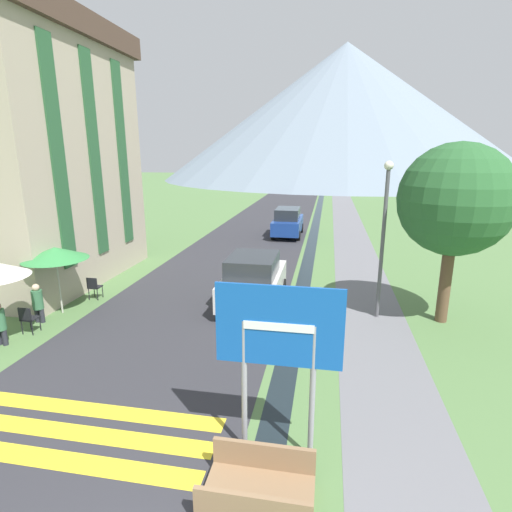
{
  "coord_description": "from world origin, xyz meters",
  "views": [
    {
      "loc": [
        2.06,
        -2.5,
        5.24
      ],
      "look_at": [
        -0.21,
        10.0,
        1.93
      ],
      "focal_mm": 28.0,
      "sensor_mm": 36.0,
      "label": 1
    }
  ],
  "objects_px": {
    "person_seated_near": "(38,301)",
    "streetlamp": "(384,228)",
    "road_sign": "(278,343)",
    "parked_car_near": "(254,280)",
    "footbridge": "(258,491)",
    "tree_by_path": "(456,200)",
    "parked_car_far": "(288,222)",
    "cafe_chair_near_right": "(28,318)",
    "cafe_chair_far_left": "(94,286)",
    "cafe_umbrella_middle_green": "(55,253)",
    "hotel_building": "(36,144)"
  },
  "relations": [
    {
      "from": "parked_car_far",
      "to": "cafe_chair_near_right",
      "type": "xyz_separation_m",
      "value": [
        -6.09,
        -15.67,
        -0.4
      ]
    },
    {
      "from": "cafe_chair_far_left",
      "to": "footbridge",
      "type": "bearing_deg",
      "value": -64.51
    },
    {
      "from": "hotel_building",
      "to": "person_seated_near",
      "type": "height_order",
      "value": "hotel_building"
    },
    {
      "from": "person_seated_near",
      "to": "tree_by_path",
      "type": "relative_size",
      "value": 0.23
    },
    {
      "from": "parked_car_near",
      "to": "cafe_umbrella_middle_green",
      "type": "distance_m",
      "value": 6.59
    },
    {
      "from": "parked_car_far",
      "to": "road_sign",
      "type": "bearing_deg",
      "value": -84.69
    },
    {
      "from": "streetlamp",
      "to": "parked_car_near",
      "type": "bearing_deg",
      "value": 175.38
    },
    {
      "from": "parked_car_near",
      "to": "parked_car_far",
      "type": "bearing_deg",
      "value": 90.19
    },
    {
      "from": "cafe_umbrella_middle_green",
      "to": "person_seated_near",
      "type": "xyz_separation_m",
      "value": [
        -0.2,
        -0.82,
        -1.36
      ]
    },
    {
      "from": "streetlamp",
      "to": "hotel_building",
      "type": "bearing_deg",
      "value": 172.36
    },
    {
      "from": "tree_by_path",
      "to": "footbridge",
      "type": "bearing_deg",
      "value": -120.36
    },
    {
      "from": "footbridge",
      "to": "person_seated_near",
      "type": "height_order",
      "value": "person_seated_near"
    },
    {
      "from": "parked_car_far",
      "to": "streetlamp",
      "type": "distance_m",
      "value": 13.36
    },
    {
      "from": "tree_by_path",
      "to": "road_sign",
      "type": "bearing_deg",
      "value": -123.33
    },
    {
      "from": "hotel_building",
      "to": "cafe_umbrella_middle_green",
      "type": "height_order",
      "value": "hotel_building"
    },
    {
      "from": "road_sign",
      "to": "cafe_chair_near_right",
      "type": "height_order",
      "value": "road_sign"
    },
    {
      "from": "hotel_building",
      "to": "streetlamp",
      "type": "bearing_deg",
      "value": -7.64
    },
    {
      "from": "footbridge",
      "to": "parked_car_far",
      "type": "bearing_deg",
      "value": 94.62
    },
    {
      "from": "parked_car_far",
      "to": "person_seated_near",
      "type": "bearing_deg",
      "value": -113.15
    },
    {
      "from": "hotel_building",
      "to": "cafe_chair_near_right",
      "type": "distance_m",
      "value": 7.61
    },
    {
      "from": "hotel_building",
      "to": "cafe_chair_far_left",
      "type": "bearing_deg",
      "value": -32.0
    },
    {
      "from": "streetlamp",
      "to": "tree_by_path",
      "type": "bearing_deg",
      "value": 0.06
    },
    {
      "from": "cafe_chair_far_left",
      "to": "cafe_umbrella_middle_green",
      "type": "xyz_separation_m",
      "value": [
        -0.37,
        -1.35,
        1.55
      ]
    },
    {
      "from": "footbridge",
      "to": "tree_by_path",
      "type": "xyz_separation_m",
      "value": [
        4.58,
        7.81,
        3.63
      ]
    },
    {
      "from": "cafe_chair_near_right",
      "to": "parked_car_far",
      "type": "bearing_deg",
      "value": 61.58
    },
    {
      "from": "footbridge",
      "to": "streetlamp",
      "type": "distance_m",
      "value": 8.68
    },
    {
      "from": "road_sign",
      "to": "parked_car_far",
      "type": "distance_m",
      "value": 19.36
    },
    {
      "from": "hotel_building",
      "to": "road_sign",
      "type": "xyz_separation_m",
      "value": [
        10.74,
        -8.5,
        -3.36
      ]
    },
    {
      "from": "hotel_building",
      "to": "cafe_umbrella_middle_green",
      "type": "relative_size",
      "value": 4.5
    },
    {
      "from": "hotel_building",
      "to": "person_seated_near",
      "type": "relative_size",
      "value": 8.0
    },
    {
      "from": "cafe_chair_near_right",
      "to": "hotel_building",
      "type": "bearing_deg",
      "value": 112.9
    },
    {
      "from": "road_sign",
      "to": "streetlamp",
      "type": "height_order",
      "value": "streetlamp"
    },
    {
      "from": "person_seated_near",
      "to": "streetlamp",
      "type": "relative_size",
      "value": 0.26
    },
    {
      "from": "road_sign",
      "to": "parked_car_near",
      "type": "bearing_deg",
      "value": 103.88
    },
    {
      "from": "person_seated_near",
      "to": "footbridge",
      "type": "bearing_deg",
      "value": -34.16
    },
    {
      "from": "cafe_chair_far_left",
      "to": "cafe_chair_near_right",
      "type": "bearing_deg",
      "value": -114.56
    },
    {
      "from": "cafe_chair_far_left",
      "to": "cafe_umbrella_middle_green",
      "type": "height_order",
      "value": "cafe_umbrella_middle_green"
    },
    {
      "from": "person_seated_near",
      "to": "streetlamp",
      "type": "height_order",
      "value": "streetlamp"
    },
    {
      "from": "person_seated_near",
      "to": "tree_by_path",
      "type": "height_order",
      "value": "tree_by_path"
    },
    {
      "from": "parked_car_near",
      "to": "parked_car_far",
      "type": "relative_size",
      "value": 0.93
    },
    {
      "from": "hotel_building",
      "to": "streetlamp",
      "type": "height_order",
      "value": "hotel_building"
    },
    {
      "from": "hotel_building",
      "to": "cafe_chair_far_left",
      "type": "xyz_separation_m",
      "value": [
        3.16,
        -1.97,
        -5.03
      ]
    },
    {
      "from": "road_sign",
      "to": "footbridge",
      "type": "relative_size",
      "value": 1.87
    },
    {
      "from": "road_sign",
      "to": "streetlamp",
      "type": "xyz_separation_m",
      "value": [
        2.45,
        6.73,
        0.8
      ]
    },
    {
      "from": "road_sign",
      "to": "footbridge",
      "type": "height_order",
      "value": "road_sign"
    },
    {
      "from": "parked_car_near",
      "to": "person_seated_near",
      "type": "bearing_deg",
      "value": -156.98
    },
    {
      "from": "parked_car_far",
      "to": "cafe_chair_near_right",
      "type": "bearing_deg",
      "value": -111.23
    },
    {
      "from": "parked_car_far",
      "to": "streetlamp",
      "type": "height_order",
      "value": "streetlamp"
    },
    {
      "from": "parked_car_far",
      "to": "cafe_chair_near_right",
      "type": "height_order",
      "value": "parked_car_far"
    },
    {
      "from": "streetlamp",
      "to": "footbridge",
      "type": "bearing_deg",
      "value": -108.37
    }
  ]
}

